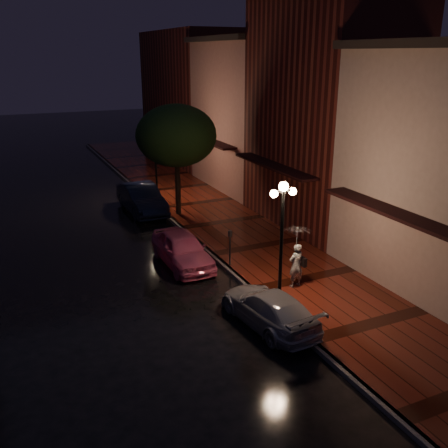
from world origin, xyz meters
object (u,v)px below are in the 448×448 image
street_tree (177,138)px  woman_with_umbrella (297,247)px  streetlamp_near (282,236)px  streetlamp_far (156,159)px  silver_car (269,308)px  pink_car (182,249)px  navy_car (142,199)px  parking_meter (230,245)px

street_tree → woman_with_umbrella: size_ratio=2.47×
streetlamp_near → streetlamp_far: (0.00, 14.00, 0.00)m
street_tree → silver_car: street_tree is taller
pink_car → woman_with_umbrella: 5.04m
streetlamp_far → street_tree: (0.26, -3.01, 1.64)m
streetlamp_near → silver_car: (-0.95, -0.93, -2.01)m
streetlamp_near → navy_car: streetlamp_near is taller
street_tree → navy_car: street_tree is taller
streetlamp_near → silver_car: size_ratio=1.06×
streetlamp_far → parking_meter: (-0.20, -10.42, -1.54)m
streetlamp_far → silver_car: size_ratio=1.06×
streetlamp_near → pink_car: bearing=110.8°
parking_meter → street_tree: bearing=68.7°
streetlamp_far → street_tree: size_ratio=0.74×
pink_car → navy_car: bearing=85.9°
silver_car → parking_meter: size_ratio=2.70×
street_tree → navy_car: 4.10m
silver_car → parking_meter: (0.75, 4.51, 0.47)m
silver_car → woman_with_umbrella: 2.99m
navy_car → woman_with_umbrella: size_ratio=2.02×
streetlamp_far → silver_car: bearing=-93.6°
streetlamp_far → silver_car: 15.10m
streetlamp_near → navy_car: (-1.35, 12.49, -1.82)m
streetlamp_far → pink_car: bearing=-101.1°
streetlamp_far → woman_with_umbrella: (1.18, -13.16, -0.90)m
parking_meter → woman_with_umbrella: bearing=-81.0°
streetlamp_far → navy_car: (-1.35, -1.51, -1.82)m
streetlamp_near → woman_with_umbrella: streetlamp_near is taller
streetlamp_near → street_tree: 11.12m
pink_car → navy_car: size_ratio=0.87×
silver_car → woman_with_umbrella: bearing=-146.2°
streetlamp_far → pink_car: streetlamp_far is taller
streetlamp_far → navy_car: 2.72m
parking_meter → pink_car: bearing=125.8°
pink_car → streetlamp_far: bearing=78.2°
navy_car → parking_meter: 8.99m
navy_car → street_tree: bearing=-44.2°
streetlamp_far → woman_with_umbrella: bearing=-84.9°
navy_car → silver_car: 13.43m
navy_car → parking_meter: parking_meter is taller
streetlamp_near → pink_car: 5.44m
woman_with_umbrella → streetlamp_far: bearing=-91.6°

